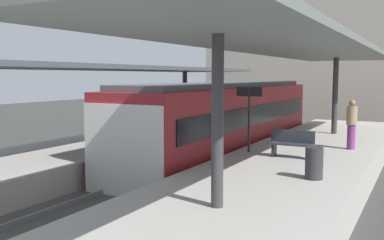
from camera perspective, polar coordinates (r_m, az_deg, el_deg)
The scene contains 16 objects.
ground_plane at distance 15.09m, azimuth -2.27°, elevation -8.01°, with size 80.00×80.00×0.00m, color #383835.
platform_left at distance 17.16m, azimuth -13.37°, elevation -4.78°, with size 4.40×28.00×1.00m, color #ADA8A0.
platform_right at distance 13.53m, azimuth 11.93°, elevation -7.56°, with size 4.40×28.00×1.00m, color #ADA8A0.
track_ballast at distance 15.07m, azimuth -2.27°, elevation -7.64°, with size 3.20×28.00×0.20m, color #4C4742.
rail_near_side at distance 15.39m, azimuth -4.61°, elevation -6.72°, with size 0.08×28.00×0.14m, color slate.
rail_far_side at distance 14.69m, azimuth 0.18°, elevation -7.31°, with size 0.08×28.00×0.14m, color slate.
commuter_train at distance 18.77m, azimuth 4.56°, elevation 0.03°, with size 2.78×14.75×3.10m.
canopy_left at distance 17.96m, azimuth -10.67°, elevation 6.47°, with size 4.18×21.00×2.96m.
canopy_right at distance 14.55m, azimuth 13.77°, elevation 8.78°, with size 4.18×21.00×3.53m.
platform_bench at distance 14.39m, azimuth 12.68°, elevation -2.88°, with size 1.40×0.41×0.86m.
platform_sign at distance 15.04m, azimuth 7.36°, elevation 2.02°, with size 0.90×0.08×2.21m.
litter_bin at distance 11.54m, azimuth 15.39°, elevation -5.37°, with size 0.44×0.44×0.80m, color #2D2D30.
passenger_near_bench at distance 16.52m, azimuth 19.80°, elevation -0.44°, with size 0.36×0.36×1.74m.
passenger_mid_platform at distance 16.60m, azimuth -8.50°, elevation -0.18°, with size 0.36×0.36×1.72m.
passenger_far_end at distance 20.46m, azimuth -9.67°, elevation 0.74°, with size 0.36×0.36×1.62m.
station_building_backdrop at distance 33.20m, azimuth 18.46°, elevation 8.73°, with size 18.00×6.00×11.00m, color #A89E8E.
Camera 1 is at (7.34, -12.69, 3.57)m, focal length 41.57 mm.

